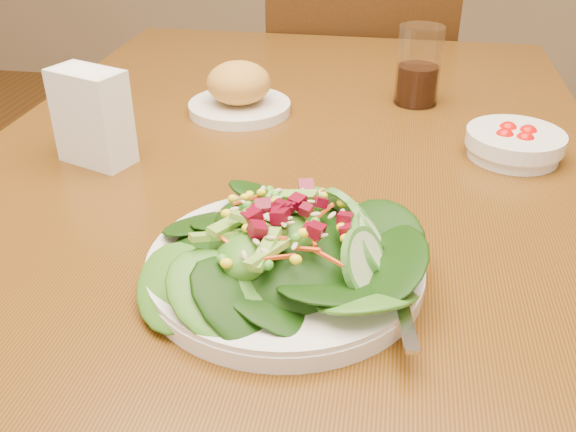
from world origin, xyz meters
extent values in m
cube|color=#5B3914|center=(0.00, 0.00, 0.73)|extent=(0.90, 1.40, 0.04)
cylinder|color=black|center=(-0.39, 0.64, 0.35)|extent=(0.07, 0.07, 0.71)
cylinder|color=black|center=(0.39, 0.64, 0.35)|extent=(0.07, 0.07, 0.71)
cube|color=black|center=(0.03, 0.97, 0.48)|extent=(0.52, 0.52, 0.04)
cylinder|color=black|center=(0.21, 1.19, 0.23)|extent=(0.04, 0.04, 0.46)
cylinder|color=black|center=(-0.19, 1.14, 0.23)|extent=(0.04, 0.04, 0.46)
cylinder|color=black|center=(0.25, 0.79, 0.23)|extent=(0.04, 0.04, 0.46)
cylinder|color=black|center=(-0.15, 0.75, 0.23)|extent=(0.04, 0.04, 0.46)
cube|color=black|center=(0.05, 0.75, 0.76)|extent=(0.45, 0.08, 0.51)
cylinder|color=white|center=(0.05, -0.24, 0.76)|extent=(0.28, 0.28, 0.02)
ellipsoid|color=black|center=(0.05, -0.24, 0.79)|extent=(0.19, 0.19, 0.04)
cube|color=silver|center=(0.17, -0.27, 0.77)|extent=(0.05, 0.18, 0.01)
cylinder|color=white|center=(-0.11, 0.20, 0.76)|extent=(0.17, 0.17, 0.02)
ellipsoid|color=#B7863C|center=(-0.11, 0.20, 0.80)|extent=(0.10, 0.10, 0.07)
cylinder|color=white|center=(0.31, 0.09, 0.77)|extent=(0.13, 0.13, 0.04)
sphere|color=red|center=(0.33, 0.10, 0.78)|extent=(0.03, 0.03, 0.03)
sphere|color=red|center=(0.30, 0.11, 0.78)|extent=(0.03, 0.03, 0.03)
sphere|color=red|center=(0.30, 0.08, 0.78)|extent=(0.03, 0.03, 0.03)
sphere|color=red|center=(0.32, 0.08, 0.78)|extent=(0.03, 0.03, 0.03)
cylinder|color=silver|center=(0.18, 0.29, 0.81)|extent=(0.07, 0.07, 0.13)
cylinder|color=black|center=(0.18, 0.29, 0.78)|extent=(0.07, 0.07, 0.06)
cube|color=white|center=(-0.26, -0.02, 0.81)|extent=(0.11, 0.09, 0.13)
cube|color=white|center=(-0.26, -0.02, 0.82)|extent=(0.09, 0.07, 0.11)
camera|label=1|loc=(0.14, -0.77, 1.13)|focal=40.00mm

